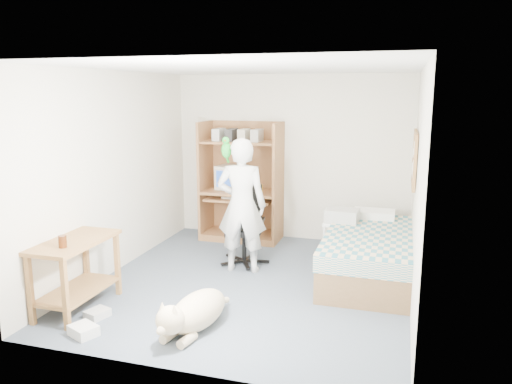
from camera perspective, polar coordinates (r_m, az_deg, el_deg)
floor at (r=6.05m, az=-0.38°, el=-10.35°), size 4.00×4.00×0.00m
wall_back at (r=7.62m, az=4.01°, el=3.90°), size 3.60×0.02×2.50m
wall_right at (r=5.47m, az=17.95°, el=0.36°), size 0.02×4.00×2.50m
wall_left at (r=6.46m, az=-15.86°, el=2.12°), size 0.02×4.00×2.50m
ceiling at (r=5.62m, az=-0.42°, el=14.02°), size 3.60×4.00×0.02m
computer_hutch at (r=7.62m, az=-1.61°, el=0.66°), size 1.20×0.63×1.80m
bed at (r=6.31m, az=12.74°, el=-6.93°), size 1.02×2.02×0.66m
side_desk at (r=5.54m, az=-19.89°, el=-7.73°), size 0.50×1.00×0.75m
corkboard at (r=6.33m, az=17.67°, el=3.66°), size 0.04×0.94×0.66m
office_chair at (r=6.64m, az=-1.28°, el=-5.02°), size 0.58×0.58×1.02m
person at (r=6.22m, az=-1.65°, el=-1.55°), size 0.67×0.49×1.70m
parrot at (r=6.18m, az=-3.41°, el=4.96°), size 0.12×0.22×0.34m
dog at (r=4.91m, az=-7.08°, el=-13.44°), size 0.51×1.15×0.43m
printer_cart at (r=6.76m, az=9.74°, el=-4.94°), size 0.48×0.39×0.54m
printer at (r=6.69m, az=9.82°, el=-2.71°), size 0.44×0.35×0.18m
crt_monitor at (r=7.66m, az=-2.82°, el=1.70°), size 0.44×0.46×0.36m
keyboard at (r=7.51m, az=-2.18°, el=-0.68°), size 0.46×0.21×0.03m
pencil_cup at (r=7.45m, az=0.49°, el=0.40°), size 0.08×0.08×0.12m
drink_glass at (r=5.24m, az=-21.24°, el=-5.30°), size 0.08×0.08×0.12m
floor_box_a at (r=5.11m, az=-19.11°, el=-14.73°), size 0.31×0.28×0.10m
floor_box_b at (r=5.44m, az=-17.68°, el=-13.10°), size 0.24×0.26×0.08m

